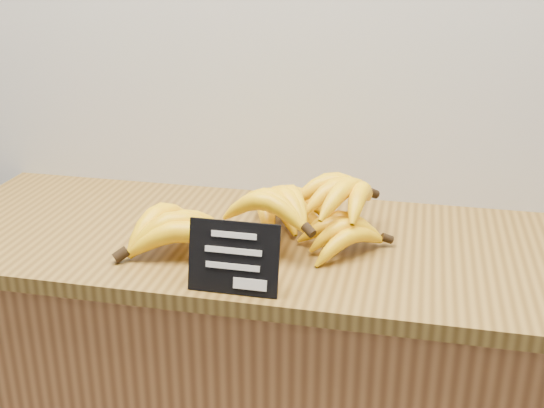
# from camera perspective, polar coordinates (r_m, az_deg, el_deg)

# --- Properties ---
(counter_top) EXTENTS (1.44, 0.54, 0.03)m
(counter_top) POSITION_cam_1_polar(r_m,az_deg,el_deg) (1.37, 0.45, -3.34)
(counter_top) COLOR brown
(counter_top) RESTS_ON counter
(chalkboard_sign) EXTENTS (0.16, 0.03, 0.12)m
(chalkboard_sign) POSITION_cam_1_polar(r_m,az_deg,el_deg) (1.14, -3.25, -4.52)
(chalkboard_sign) COLOR black
(chalkboard_sign) RESTS_ON counter_top
(banana_pile) EXTENTS (0.56, 0.37, 0.12)m
(banana_pile) POSITION_cam_1_polar(r_m,az_deg,el_deg) (1.32, 0.26, -0.98)
(banana_pile) COLOR yellow
(banana_pile) RESTS_ON counter_top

